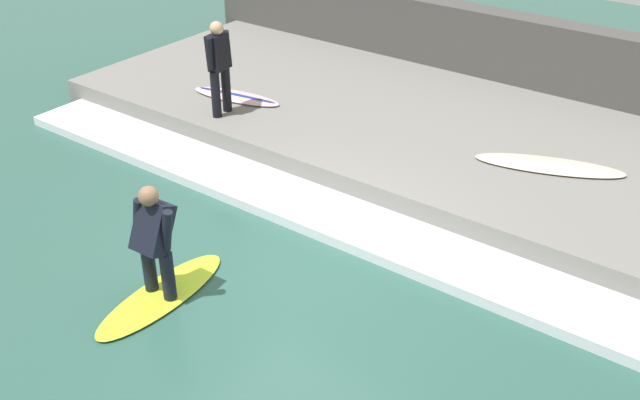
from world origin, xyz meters
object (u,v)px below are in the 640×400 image
object	(u,v)px
surfboard_riding	(162,295)
surfer_waiting_near	(219,63)
surfer_riding	(154,236)
surfboard_waiting_near	(236,96)
surfboard_spare	(549,165)

from	to	relation	value
surfboard_riding	surfer_waiting_near	bearing A→B (deg)	33.24
surfer_riding	surfboard_waiting_near	xyz separation A→B (m)	(4.11, 2.55, -0.38)
surfboard_spare	surfboard_riding	bearing A→B (deg)	152.14
surfer_riding	surfer_waiting_near	size ratio (longest dim) A/B	0.92
surfer_riding	surfer_waiting_near	world-z (taller)	surfer_waiting_near
surfboard_riding	surfboard_waiting_near	distance (m)	4.86
surfer_waiting_near	surfboard_waiting_near	size ratio (longest dim) A/B	0.89
surfboard_riding	surfboard_waiting_near	world-z (taller)	surfboard_waiting_near
surfer_waiting_near	surfer_riding	bearing A→B (deg)	-146.76
surfboard_riding	surfer_riding	bearing A→B (deg)	-90.00
surfer_waiting_near	surfboard_waiting_near	world-z (taller)	surfer_waiting_near
surfer_waiting_near	surfboard_spare	bearing A→B (deg)	-74.77
surfer_riding	surfboard_waiting_near	distance (m)	4.85
surfer_waiting_near	surfboard_spare	world-z (taller)	surfer_waiting_near
surfer_riding	surfer_waiting_near	bearing A→B (deg)	33.24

